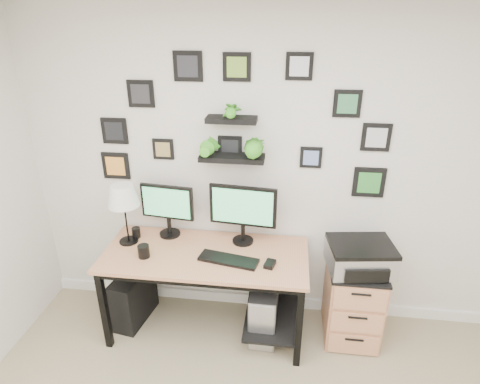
# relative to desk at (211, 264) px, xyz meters

# --- Properties ---
(room) EXTENTS (4.00, 4.00, 4.00)m
(room) POSITION_rel_desk_xyz_m (0.44, 0.32, -0.58)
(room) COLOR tan
(room) RESTS_ON ground
(desk) EXTENTS (1.60, 0.70, 0.75)m
(desk) POSITION_rel_desk_xyz_m (0.00, 0.00, 0.00)
(desk) COLOR tan
(desk) RESTS_ON ground
(monitor_left) EXTENTS (0.45, 0.19, 0.45)m
(monitor_left) POSITION_rel_desk_xyz_m (-0.39, 0.20, 0.39)
(monitor_left) COLOR black
(monitor_left) RESTS_ON desk
(monitor_right) EXTENTS (0.54, 0.19, 0.50)m
(monitor_right) POSITION_rel_desk_xyz_m (0.24, 0.16, 0.42)
(monitor_right) COLOR black
(monitor_right) RESTS_ON desk
(keyboard) EXTENTS (0.47, 0.23, 0.02)m
(keyboard) POSITION_rel_desk_xyz_m (0.16, -0.12, 0.14)
(keyboard) COLOR black
(keyboard) RESTS_ON desk
(mouse) EXTENTS (0.09, 0.12, 0.03)m
(mouse) POSITION_rel_desk_xyz_m (0.48, -0.14, 0.14)
(mouse) COLOR black
(mouse) RESTS_ON desk
(table_lamp) EXTENTS (0.25, 0.25, 0.50)m
(table_lamp) POSITION_rel_desk_xyz_m (-0.69, 0.05, 0.53)
(table_lamp) COLOR black
(table_lamp) RESTS_ON desk
(mug) EXTENTS (0.09, 0.09, 0.10)m
(mug) POSITION_rel_desk_xyz_m (-0.49, -0.15, 0.17)
(mug) COLOR black
(mug) RESTS_ON desk
(pen_cup) EXTENTS (0.07, 0.07, 0.09)m
(pen_cup) POSITION_rel_desk_xyz_m (-0.65, 0.13, 0.17)
(pen_cup) COLOR black
(pen_cup) RESTS_ON desk
(pc_tower_black) EXTENTS (0.28, 0.48, 0.46)m
(pc_tower_black) POSITION_rel_desk_xyz_m (-0.69, 0.00, -0.40)
(pc_tower_black) COLOR black
(pc_tower_black) RESTS_ON ground
(pc_tower_grey) EXTENTS (0.22, 0.48, 0.47)m
(pc_tower_grey) POSITION_rel_desk_xyz_m (0.44, -0.02, -0.39)
(pc_tower_grey) COLOR gray
(pc_tower_grey) RESTS_ON ground
(file_cabinet) EXTENTS (0.43, 0.53, 0.67)m
(file_cabinet) POSITION_rel_desk_xyz_m (1.15, 0.06, -0.29)
(file_cabinet) COLOR tan
(file_cabinet) RESTS_ON ground
(printer) EXTENTS (0.52, 0.44, 0.22)m
(printer) POSITION_rel_desk_xyz_m (1.15, 0.02, 0.15)
(printer) COLOR silver
(printer) RESTS_ON file_cabinet
(wall_decor) EXTENTS (2.28, 0.18, 1.07)m
(wall_decor) POSITION_rel_desk_xyz_m (0.16, 0.27, 1.03)
(wall_decor) COLOR black
(wall_decor) RESTS_ON ground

